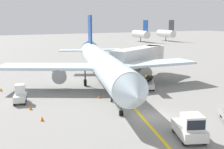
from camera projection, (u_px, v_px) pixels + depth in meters
The scene contains 14 objects.
ground_plane at pixel (151, 117), 28.22m from camera, with size 300.00×300.00×0.00m, color gray.
taxi_line_yellow at pixel (130, 103), 32.81m from camera, with size 0.30×80.00×0.01m, color yellow.
airliner at pixel (102, 63), 39.47m from camera, with size 27.89×34.86×10.10m.
jet_bridge at pixel (142, 55), 47.35m from camera, with size 12.54×8.25×4.85m.
pushback_tug at pixel (190, 127), 22.81m from camera, with size 3.03×4.04×2.20m.
baggage_tug_near_wing at pixel (20, 95), 32.73m from camera, with size 1.82×2.64×2.10m.
belt_loader_forward_hold at pixel (149, 83), 39.31m from camera, with size 3.60×4.95×2.59m.
ground_crew_marshaller at pixel (112, 94), 33.00m from camera, with size 0.36×0.24×1.70m.
safety_cone_nose_left at pixel (42, 119), 27.05m from camera, with size 0.36×0.36×0.44m, color orange.
safety_cone_nose_right at pixel (1, 90), 38.09m from camera, with size 0.36×0.36×0.44m, color orange.
safety_cone_wingtip_left at pixel (31, 108), 30.37m from camera, with size 0.36×0.36×0.44m, color orange.
safety_cone_wingtip_right at pixel (99, 96), 34.80m from camera, with size 0.36×0.36×0.44m, color orange.
distant_aircraft_mid_left at pixel (141, 34), 117.16m from camera, with size 3.00×10.10×8.80m.
distant_aircraft_mid_right at pixel (166, 33), 121.56m from camera, with size 3.00×10.10×8.80m.
Camera 1 is at (-15.10, -22.56, 9.56)m, focal length 45.91 mm.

